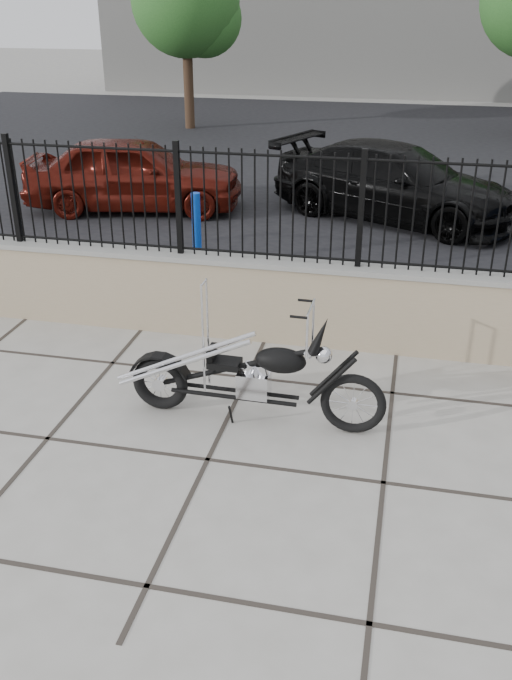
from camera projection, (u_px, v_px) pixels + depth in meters
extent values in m
plane|color=#99968E|center=(208.00, 460.00, 6.19)|extent=(90.00, 90.00, 0.00)
plane|color=black|center=(351.00, 160.00, 17.17)|extent=(30.00, 30.00, 0.00)
cube|color=gray|center=(267.00, 299.00, 8.18)|extent=(14.00, 0.36, 0.96)
cube|color=black|center=(267.00, 206.00, 7.71)|extent=(14.00, 0.08, 1.20)
imported|color=#51120B|center=(134.00, 173.00, 13.02)|extent=(4.11, 2.24, 1.33)
imported|color=black|center=(395.00, 183.00, 12.50)|extent=(4.75, 3.42, 1.28)
cylinder|color=blue|center=(197.00, 230.00, 10.33)|extent=(0.16, 0.16, 1.08)
cylinder|color=#382619|center=(188.00, 78.00, 20.60)|extent=(0.28, 0.28, 2.81)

